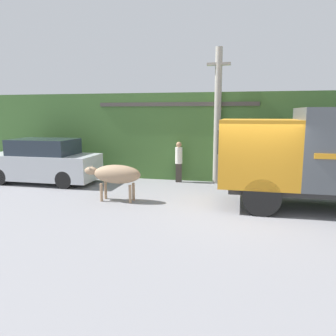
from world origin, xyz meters
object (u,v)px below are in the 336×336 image
brown_cow (116,175)px  pedestrian_on_hill (179,160)px  parked_suv (43,162)px  utility_pole (218,115)px

brown_cow → pedestrian_on_hill: pedestrian_on_hill is taller
parked_suv → pedestrian_on_hill: bearing=13.8°
brown_cow → pedestrian_on_hill: 3.58m
parked_suv → utility_pole: utility_pole is taller
brown_cow → parked_suv: size_ratio=0.42×
parked_suv → utility_pole: bearing=12.1°
brown_cow → parked_suv: (-3.88, 1.94, -0.01)m
brown_cow → utility_pole: bearing=61.2°
utility_pole → brown_cow: bearing=-130.0°
pedestrian_on_hill → utility_pole: bearing=178.9°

